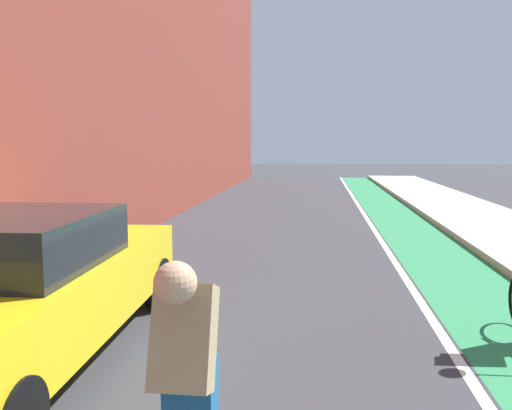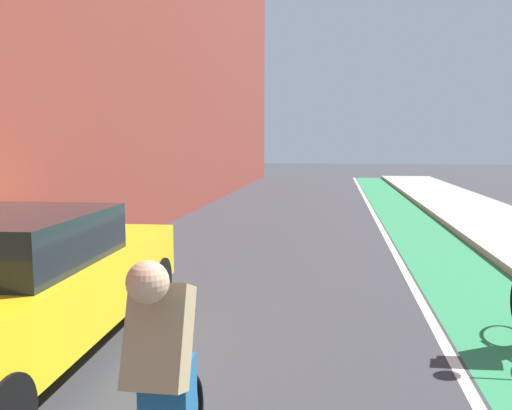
% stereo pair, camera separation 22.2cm
% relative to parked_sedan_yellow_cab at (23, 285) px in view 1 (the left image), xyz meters
% --- Properties ---
extents(ground_plane, '(90.58, 90.58, 0.00)m').
position_rel_parked_sedan_yellow_cab_xyz_m(ground_plane, '(2.51, 6.73, -0.79)').
color(ground_plane, '#38383D').
extents(bike_lane_paint, '(1.60, 41.17, 0.00)m').
position_rel_parked_sedan_yellow_cab_xyz_m(bike_lane_paint, '(5.27, 8.73, -0.79)').
color(bike_lane_paint, '#2D8451').
rests_on(bike_lane_paint, ground).
extents(lane_divider_stripe, '(0.12, 41.17, 0.00)m').
position_rel_parked_sedan_yellow_cab_xyz_m(lane_divider_stripe, '(4.37, 8.73, -0.79)').
color(lane_divider_stripe, white).
rests_on(lane_divider_stripe, ground).
extents(sidewalk_right, '(2.88, 41.17, 0.14)m').
position_rel_parked_sedan_yellow_cab_xyz_m(sidewalk_right, '(7.51, 8.73, -0.72)').
color(sidewalk_right, '#A8A59E').
rests_on(sidewalk_right, ground).
extents(building_facade_left, '(3.00, 41.17, 11.62)m').
position_rel_parked_sedan_yellow_cab_xyz_m(building_facade_left, '(-2.85, 8.73, 5.02)').
color(building_facade_left, brown).
rests_on(building_facade_left, ground).
extents(parked_sedan_yellow_cab, '(2.06, 4.84, 1.53)m').
position_rel_parked_sedan_yellow_cab_xyz_m(parked_sedan_yellow_cab, '(0.00, 0.00, 0.00)').
color(parked_sedan_yellow_cab, yellow).
rests_on(parked_sedan_yellow_cab, ground).
extents(cyclist_mid, '(0.48, 1.74, 1.62)m').
position_rel_parked_sedan_yellow_cab_xyz_m(cyclist_mid, '(2.21, -2.18, 0.02)').
color(cyclist_mid, black).
rests_on(cyclist_mid, ground).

